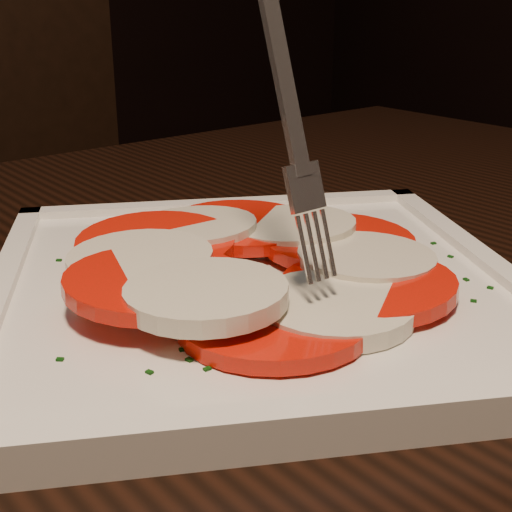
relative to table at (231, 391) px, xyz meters
The scene contains 5 objects.
table is the anchor object (origin of this frame).
chair 0.90m from the table, 83.37° to the left, with size 0.48×0.48×0.93m.
plate 0.12m from the table, 103.76° to the right, with size 0.31×0.31×0.01m, color white.
caprese_salad 0.14m from the table, 103.88° to the right, with size 0.27×0.24×0.03m.
fork 0.25m from the table, 103.18° to the right, with size 0.03×0.07×0.19m, color white, non-canonical shape.
Camera 1 is at (-0.18, -0.51, 0.93)m, focal length 50.00 mm.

